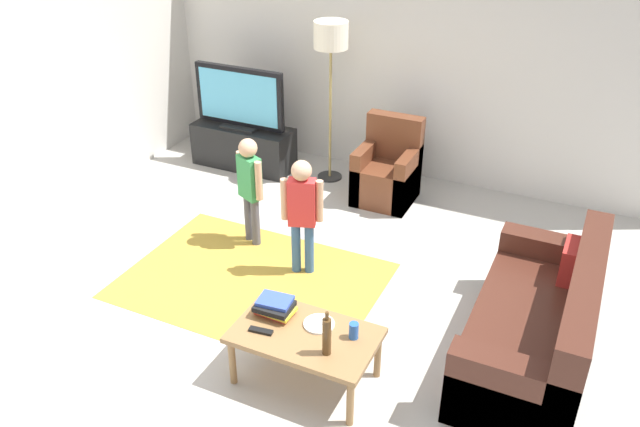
{
  "coord_description": "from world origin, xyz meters",
  "views": [
    {
      "loc": [
        2.03,
        -3.68,
        3.34
      ],
      "look_at": [
        0.0,
        0.6,
        0.65
      ],
      "focal_mm": 36.45,
      "sensor_mm": 36.0,
      "label": 1
    }
  ],
  "objects_px": {
    "floor_lamp": "(331,44)",
    "child_center": "(302,207)",
    "bottle": "(327,336)",
    "book_stack": "(275,307)",
    "soda_can": "(354,331)",
    "coffee_table": "(305,338)",
    "tv_remote": "(261,331)",
    "plate": "(319,324)",
    "child_near_tv": "(250,182)",
    "couch": "(542,329)",
    "tv_stand": "(244,147)",
    "armchair": "(388,173)",
    "tv": "(240,98)"
  },
  "relations": [
    {
      "from": "book_stack",
      "to": "plate",
      "type": "relative_size",
      "value": 1.3
    },
    {
      "from": "floor_lamp",
      "to": "plate",
      "type": "xyz_separation_m",
      "value": [
        1.25,
        -2.91,
        -1.12
      ]
    },
    {
      "from": "floor_lamp",
      "to": "couch",
      "type": "bearing_deg",
      "value": -38.46
    },
    {
      "from": "couch",
      "to": "armchair",
      "type": "relative_size",
      "value": 2.0
    },
    {
      "from": "plate",
      "to": "soda_can",
      "type": "bearing_deg",
      "value": -4.24
    },
    {
      "from": "child_center",
      "to": "book_stack",
      "type": "xyz_separation_m",
      "value": [
        0.34,
        -1.11,
        -0.18
      ]
    },
    {
      "from": "floor_lamp",
      "to": "child_center",
      "type": "distance_m",
      "value": 2.11
    },
    {
      "from": "bottle",
      "to": "tv_remote",
      "type": "relative_size",
      "value": 2.0
    },
    {
      "from": "child_near_tv",
      "to": "armchair",
      "type": "bearing_deg",
      "value": 58.38
    },
    {
      "from": "coffee_table",
      "to": "tv_remote",
      "type": "height_order",
      "value": "tv_remote"
    },
    {
      "from": "floor_lamp",
      "to": "coffee_table",
      "type": "xyz_separation_m",
      "value": [
        1.2,
        -3.03,
        -1.17
      ]
    },
    {
      "from": "child_center",
      "to": "bottle",
      "type": "height_order",
      "value": "child_center"
    },
    {
      "from": "book_stack",
      "to": "floor_lamp",
      "type": "bearing_deg",
      "value": 107.24
    },
    {
      "from": "soda_can",
      "to": "bottle",
      "type": "bearing_deg",
      "value": -114.44
    },
    {
      "from": "tv_remote",
      "to": "soda_can",
      "type": "relative_size",
      "value": 1.42
    },
    {
      "from": "armchair",
      "to": "tv_remote",
      "type": "height_order",
      "value": "armchair"
    },
    {
      "from": "armchair",
      "to": "floor_lamp",
      "type": "bearing_deg",
      "value": 166.02
    },
    {
      "from": "floor_lamp",
      "to": "bottle",
      "type": "relative_size",
      "value": 5.25
    },
    {
      "from": "coffee_table",
      "to": "bottle",
      "type": "distance_m",
      "value": 0.32
    },
    {
      "from": "couch",
      "to": "child_center",
      "type": "bearing_deg",
      "value": 172.13
    },
    {
      "from": "armchair",
      "to": "coffee_table",
      "type": "height_order",
      "value": "armchair"
    },
    {
      "from": "floor_lamp",
      "to": "tv",
      "type": "bearing_deg",
      "value": -170.66
    },
    {
      "from": "child_near_tv",
      "to": "soda_can",
      "type": "xyz_separation_m",
      "value": [
        1.61,
        -1.35,
        -0.16
      ]
    },
    {
      "from": "child_center",
      "to": "plate",
      "type": "height_order",
      "value": "child_center"
    },
    {
      "from": "child_near_tv",
      "to": "soda_can",
      "type": "relative_size",
      "value": 8.91
    },
    {
      "from": "tv",
      "to": "bottle",
      "type": "height_order",
      "value": "tv"
    },
    {
      "from": "floor_lamp",
      "to": "book_stack",
      "type": "bearing_deg",
      "value": -72.76
    },
    {
      "from": "coffee_table",
      "to": "book_stack",
      "type": "bearing_deg",
      "value": 160.9
    },
    {
      "from": "floor_lamp",
      "to": "child_near_tv",
      "type": "xyz_separation_m",
      "value": [
        -0.09,
        -1.58,
        -0.9
      ]
    },
    {
      "from": "tv",
      "to": "coffee_table",
      "type": "height_order",
      "value": "tv"
    },
    {
      "from": "child_center",
      "to": "tv_remote",
      "type": "distance_m",
      "value": 1.39
    },
    {
      "from": "tv_stand",
      "to": "plate",
      "type": "relative_size",
      "value": 5.45
    },
    {
      "from": "couch",
      "to": "child_near_tv",
      "type": "relative_size",
      "value": 1.68
    },
    {
      "from": "tv_remote",
      "to": "tv_stand",
      "type": "bearing_deg",
      "value": 116.1
    },
    {
      "from": "floor_lamp",
      "to": "tv_remote",
      "type": "distance_m",
      "value": 3.47
    },
    {
      "from": "bottle",
      "to": "book_stack",
      "type": "bearing_deg",
      "value": 156.63
    },
    {
      "from": "floor_lamp",
      "to": "tv_remote",
      "type": "height_order",
      "value": "floor_lamp"
    },
    {
      "from": "tv_remote",
      "to": "tv",
      "type": "bearing_deg",
      "value": 116.29
    },
    {
      "from": "coffee_table",
      "to": "soda_can",
      "type": "height_order",
      "value": "soda_can"
    },
    {
      "from": "soda_can",
      "to": "child_center",
      "type": "bearing_deg",
      "value": 130.57
    },
    {
      "from": "floor_lamp",
      "to": "soda_can",
      "type": "bearing_deg",
      "value": -62.6
    },
    {
      "from": "coffee_table",
      "to": "plate",
      "type": "bearing_deg",
      "value": 67.27
    },
    {
      "from": "child_near_tv",
      "to": "plate",
      "type": "height_order",
      "value": "child_near_tv"
    },
    {
      "from": "armchair",
      "to": "child_center",
      "type": "bearing_deg",
      "value": -96.85
    },
    {
      "from": "armchair",
      "to": "bottle",
      "type": "relative_size",
      "value": 2.65
    },
    {
      "from": "floor_lamp",
      "to": "child_center",
      "type": "relative_size",
      "value": 1.63
    },
    {
      "from": "plate",
      "to": "tv",
      "type": "bearing_deg",
      "value": 130.03
    },
    {
      "from": "armchair",
      "to": "child_near_tv",
      "type": "distance_m",
      "value": 1.67
    },
    {
      "from": "tv_stand",
      "to": "child_center",
      "type": "distance_m",
      "value": 2.37
    },
    {
      "from": "armchair",
      "to": "plate",
      "type": "relative_size",
      "value": 4.09
    }
  ]
}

